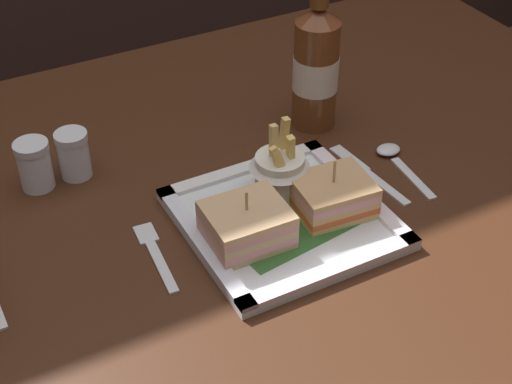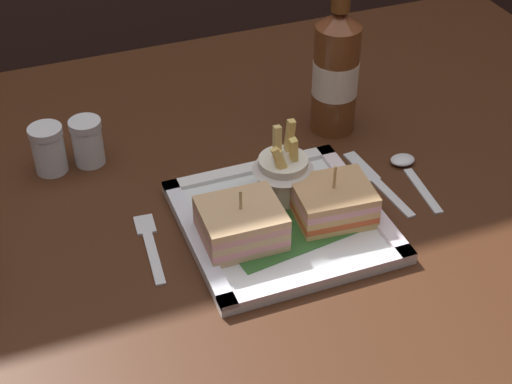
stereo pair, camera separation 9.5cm
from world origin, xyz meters
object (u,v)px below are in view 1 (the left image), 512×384
at_px(square_plate, 284,219).
at_px(spoon, 395,157).
at_px(sandwich_half_left, 247,225).
at_px(knife, 366,172).
at_px(salt_shaker, 35,168).
at_px(sandwich_half_right, 332,196).
at_px(fries_cup, 280,168).
at_px(fork, 155,252).
at_px(dining_table, 231,285).
at_px(pepper_shaker, 74,157).
at_px(beer_bottle, 316,64).

distance_m(square_plate, spoon, 0.21).
bearing_deg(spoon, sandwich_half_left, -166.79).
height_order(square_plate, knife, square_plate).
distance_m(knife, salt_shaker, 0.44).
distance_m(sandwich_half_right, fries_cup, 0.08).
distance_m(knife, spoon, 0.05).
height_order(fries_cup, salt_shaker, fries_cup).
bearing_deg(spoon, square_plate, -167.30).
bearing_deg(fork, fries_cup, 6.03).
bearing_deg(sandwich_half_right, fork, 169.61).
height_order(sandwich_half_right, salt_shaker, sandwich_half_right).
relative_size(dining_table, square_plate, 5.65).
height_order(fork, spoon, spoon).
relative_size(sandwich_half_right, knife, 0.64).
xyz_separation_m(square_plate, pepper_shaker, (-0.20, 0.22, 0.02)).
bearing_deg(sandwich_half_left, knife, 14.85).
bearing_deg(fork, dining_table, 14.69).
xyz_separation_m(beer_bottle, knife, (-0.00, -0.14, -0.10)).
relative_size(sandwich_half_left, pepper_shaker, 1.46).
distance_m(dining_table, sandwich_half_right, 0.21).
distance_m(dining_table, fork, 0.18).
xyz_separation_m(fries_cup, spoon, (0.19, 0.00, -0.05)).
relative_size(fork, salt_shaker, 1.89).
distance_m(sandwich_half_right, beer_bottle, 0.23).
relative_size(fries_cup, beer_bottle, 0.40).
bearing_deg(fries_cup, square_plate, -112.75).
relative_size(fries_cup, salt_shaker, 1.53).
distance_m(dining_table, spoon, 0.29).
height_order(fork, pepper_shaker, pepper_shaker).
height_order(dining_table, pepper_shaker, pepper_shaker).
bearing_deg(square_plate, knife, 14.81).
distance_m(sandwich_half_right, pepper_shaker, 0.35).
bearing_deg(fries_cup, dining_table, 170.91).
bearing_deg(sandwich_half_right, pepper_shaker, 137.19).
height_order(sandwich_half_left, salt_shaker, sandwich_half_left).
distance_m(square_plate, knife, 0.16).
distance_m(square_plate, pepper_shaker, 0.30).
bearing_deg(pepper_shaker, square_plate, -48.45).
height_order(sandwich_half_left, sandwich_half_right, sandwich_half_right).
height_order(dining_table, square_plate, square_plate).
height_order(square_plate, fork, square_plate).
bearing_deg(dining_table, pepper_shaker, 131.51).
xyz_separation_m(square_plate, fork, (-0.16, 0.02, -0.01)).
height_order(beer_bottle, spoon, beer_bottle).
bearing_deg(fries_cup, pepper_shaker, 140.46).
height_order(salt_shaker, pepper_shaker, salt_shaker).
height_order(spoon, salt_shaker, salt_shaker).
distance_m(dining_table, beer_bottle, 0.33).
bearing_deg(spoon, dining_table, 178.00).
bearing_deg(sandwich_half_left, spoon, 13.21).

